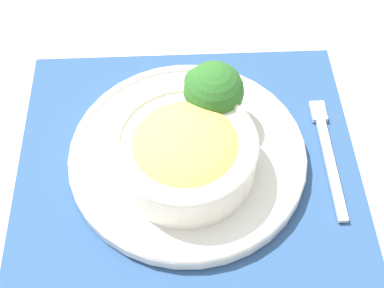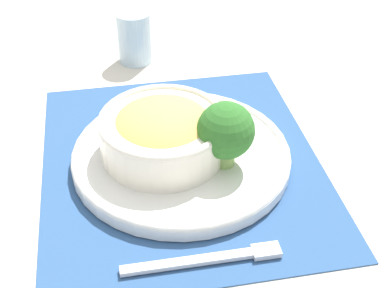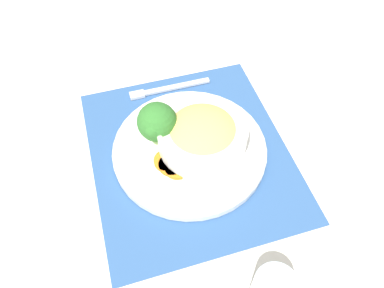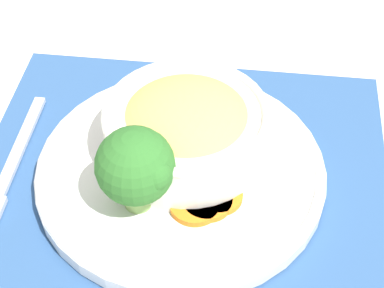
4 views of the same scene
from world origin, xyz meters
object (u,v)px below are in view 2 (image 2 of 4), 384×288
(bowl, at_px, (163,131))
(water_glass, at_px, (135,40))
(broccoli_floret, at_px, (226,131))
(fork, at_px, (218,258))

(bowl, bearing_deg, water_glass, -170.25)
(water_glass, bearing_deg, broccoli_floret, 22.26)
(broccoli_floret, bearing_deg, bowl, -108.34)
(fork, bearing_deg, bowl, -168.92)
(bowl, height_order, fork, bowl)
(broccoli_floret, relative_size, water_glass, 0.99)
(water_glass, distance_m, fork, 0.48)
(bowl, height_order, water_glass, water_glass)
(bowl, bearing_deg, fork, 18.82)
(water_glass, relative_size, fork, 0.50)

